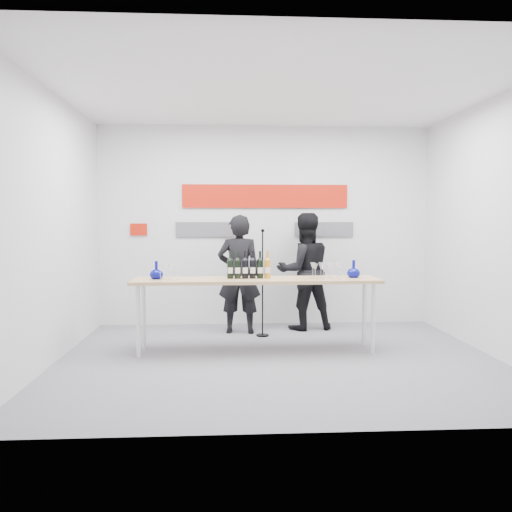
# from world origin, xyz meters

# --- Properties ---
(ground) EXTENTS (5.00, 5.00, 0.00)m
(ground) POSITION_xyz_m (0.00, 0.00, 0.00)
(ground) COLOR slate
(ground) RESTS_ON ground
(back_wall) EXTENTS (5.00, 0.04, 3.00)m
(back_wall) POSITION_xyz_m (0.00, 2.00, 1.50)
(back_wall) COLOR silver
(back_wall) RESTS_ON ground
(signage) EXTENTS (3.38, 0.02, 0.79)m
(signage) POSITION_xyz_m (-0.06, 1.97, 1.81)
(signage) COLOR red
(signage) RESTS_ON back_wall
(tasting_table) EXTENTS (2.95, 0.61, 0.88)m
(tasting_table) POSITION_xyz_m (-0.23, 0.36, 0.82)
(tasting_table) COLOR #DBAF76
(tasting_table) RESTS_ON ground
(wine_bottles) EXTENTS (0.53, 0.08, 0.33)m
(wine_bottles) POSITION_xyz_m (-0.32, 0.39, 1.05)
(wine_bottles) COLOR black
(wine_bottles) RESTS_ON tasting_table
(decanter_left) EXTENTS (0.16, 0.16, 0.21)m
(decanter_left) POSITION_xyz_m (-1.42, 0.40, 0.99)
(decanter_left) COLOR #060B79
(decanter_left) RESTS_ON tasting_table
(decanter_right) EXTENTS (0.16, 0.16, 0.21)m
(decanter_right) POSITION_xyz_m (0.97, 0.41, 0.99)
(decanter_right) COLOR #060B79
(decanter_right) RESTS_ON tasting_table
(glasses_left) EXTENTS (0.27, 0.22, 0.18)m
(glasses_left) POSITION_xyz_m (-1.28, 0.34, 0.98)
(glasses_left) COLOR silver
(glasses_left) RESTS_ON tasting_table
(glasses_right) EXTENTS (0.37, 0.23, 0.18)m
(glasses_right) POSITION_xyz_m (0.62, 0.36, 0.98)
(glasses_right) COLOR silver
(glasses_right) RESTS_ON tasting_table
(presenter_left) EXTENTS (0.65, 0.46, 1.66)m
(presenter_left) POSITION_xyz_m (-0.41, 1.38, 0.83)
(presenter_left) COLOR black
(presenter_left) RESTS_ON ground
(presenter_right) EXTENTS (0.92, 0.77, 1.69)m
(presenter_right) POSITION_xyz_m (0.54, 1.58, 0.85)
(presenter_right) COLOR black
(presenter_right) RESTS_ON ground
(mic_stand) EXTENTS (0.17, 0.17, 1.47)m
(mic_stand) POSITION_xyz_m (-0.10, 1.16, 0.45)
(mic_stand) COLOR black
(mic_stand) RESTS_ON ground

